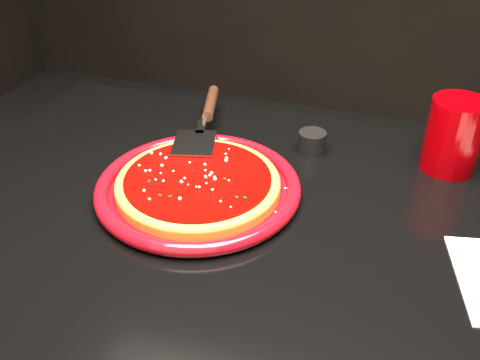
# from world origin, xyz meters

# --- Properties ---
(plate) EXTENTS (0.40, 0.40, 0.02)m
(plate) POSITION_xyz_m (-0.17, 0.07, 0.76)
(plate) COLOR maroon
(plate) RESTS_ON table
(pizza_crust) EXTENTS (0.32, 0.32, 0.01)m
(pizza_crust) POSITION_xyz_m (-0.17, 0.07, 0.77)
(pizza_crust) COLOR olive
(pizza_crust) RESTS_ON plate
(pizza_crust_rim) EXTENTS (0.32, 0.32, 0.02)m
(pizza_crust_rim) POSITION_xyz_m (-0.17, 0.07, 0.77)
(pizza_crust_rim) COLOR olive
(pizza_crust_rim) RESTS_ON plate
(pizza_sauce) EXTENTS (0.28, 0.28, 0.01)m
(pizza_sauce) POSITION_xyz_m (-0.17, 0.07, 0.78)
(pizza_sauce) COLOR #6A0200
(pizza_sauce) RESTS_ON plate
(parmesan_dusting) EXTENTS (0.22, 0.22, 0.01)m
(parmesan_dusting) POSITION_xyz_m (-0.17, 0.07, 0.78)
(parmesan_dusting) COLOR #F8EAC2
(parmesan_dusting) RESTS_ON plate
(basil_flecks) EXTENTS (0.21, 0.21, 0.00)m
(basil_flecks) POSITION_xyz_m (-0.17, 0.07, 0.78)
(basil_flecks) COLOR black
(basil_flecks) RESTS_ON plate
(pizza_server) EXTENTS (0.16, 0.31, 0.02)m
(pizza_server) POSITION_xyz_m (-0.22, 0.24, 0.79)
(pizza_server) COLOR silver
(pizza_server) RESTS_ON plate
(cup) EXTENTS (0.11, 0.11, 0.13)m
(cup) POSITION_xyz_m (0.21, 0.27, 0.81)
(cup) COLOR #8A0003
(cup) RESTS_ON table
(ramekin) EXTENTS (0.05, 0.05, 0.04)m
(ramekin) POSITION_xyz_m (-0.02, 0.26, 0.77)
(ramekin) COLOR black
(ramekin) RESTS_ON table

